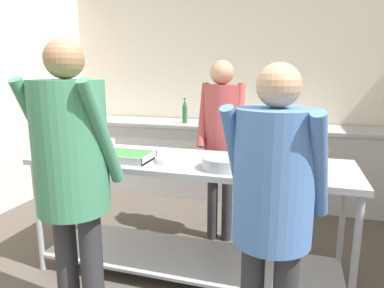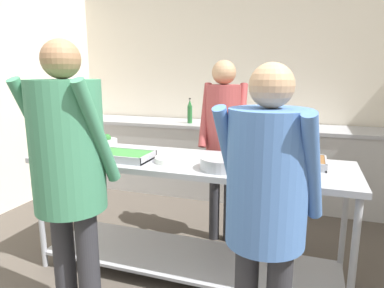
{
  "view_description": "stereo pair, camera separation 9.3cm",
  "coord_description": "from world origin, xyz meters",
  "px_view_note": "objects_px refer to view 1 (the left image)",
  "views": [
    {
      "loc": [
        0.7,
        -1.09,
        1.56
      ],
      "look_at": [
        -0.05,
        1.35,
        1.02
      ],
      "focal_mm": 32.0,
      "sensor_mm": 36.0,
      "label": 1
    },
    {
      "loc": [
        0.79,
        -1.06,
        1.56
      ],
      "look_at": [
        -0.05,
        1.35,
        1.02
      ],
      "focal_mm": 32.0,
      "sensor_mm": 36.0,
      "label": 2
    }
  ],
  "objects_px": {
    "plate_stack": "(173,160)",
    "sauce_pan": "(224,162)",
    "serving_tray_roast": "(295,160)",
    "guest_serving_right": "(72,164)",
    "cook_behind_counter": "(221,131)",
    "serving_tray_vegetables": "(121,156)",
    "water_bottle": "(185,112)",
    "guest_serving_left": "(273,193)",
    "broccoli_bowl": "(102,142)"
  },
  "relations": [
    {
      "from": "guest_serving_right",
      "to": "cook_behind_counter",
      "type": "relative_size",
      "value": 1.04
    },
    {
      "from": "broccoli_bowl",
      "to": "guest_serving_right",
      "type": "bearing_deg",
      "value": -66.64
    },
    {
      "from": "serving_tray_vegetables",
      "to": "plate_stack",
      "type": "distance_m",
      "value": 0.4
    },
    {
      "from": "sauce_pan",
      "to": "guest_serving_right",
      "type": "bearing_deg",
      "value": -138.79
    },
    {
      "from": "guest_serving_right",
      "to": "serving_tray_roast",
      "type": "bearing_deg",
      "value": 37.61
    },
    {
      "from": "cook_behind_counter",
      "to": "broccoli_bowl",
      "type": "bearing_deg",
      "value": -157.19
    },
    {
      "from": "plate_stack",
      "to": "serving_tray_roast",
      "type": "relative_size",
      "value": 0.64
    },
    {
      "from": "serving_tray_vegetables",
      "to": "guest_serving_right",
      "type": "height_order",
      "value": "guest_serving_right"
    },
    {
      "from": "water_bottle",
      "to": "serving_tray_roast",
      "type": "bearing_deg",
      "value": -49.93
    },
    {
      "from": "plate_stack",
      "to": "guest_serving_left",
      "type": "xyz_separation_m",
      "value": [
        0.75,
        -0.62,
        0.04
      ]
    },
    {
      "from": "serving_tray_vegetables",
      "to": "guest_serving_right",
      "type": "distance_m",
      "value": 0.67
    },
    {
      "from": "sauce_pan",
      "to": "water_bottle",
      "type": "distance_m",
      "value": 2.1
    },
    {
      "from": "broccoli_bowl",
      "to": "water_bottle",
      "type": "height_order",
      "value": "water_bottle"
    },
    {
      "from": "sauce_pan",
      "to": "serving_tray_vegetables",
      "type": "bearing_deg",
      "value": 178.74
    },
    {
      "from": "guest_serving_right",
      "to": "water_bottle",
      "type": "bearing_deg",
      "value": 93.9
    },
    {
      "from": "guest_serving_left",
      "to": "water_bottle",
      "type": "distance_m",
      "value": 2.75
    },
    {
      "from": "plate_stack",
      "to": "sauce_pan",
      "type": "xyz_separation_m",
      "value": [
        0.39,
        -0.07,
        0.03
      ]
    },
    {
      "from": "broccoli_bowl",
      "to": "sauce_pan",
      "type": "bearing_deg",
      "value": -17.51
    },
    {
      "from": "broccoli_bowl",
      "to": "sauce_pan",
      "type": "distance_m",
      "value": 1.22
    },
    {
      "from": "guest_serving_left",
      "to": "water_bottle",
      "type": "relative_size",
      "value": 5.12
    },
    {
      "from": "cook_behind_counter",
      "to": "serving_tray_vegetables",
      "type": "bearing_deg",
      "value": -128.01
    },
    {
      "from": "broccoli_bowl",
      "to": "guest_serving_left",
      "type": "bearing_deg",
      "value": -31.11
    },
    {
      "from": "plate_stack",
      "to": "guest_serving_left",
      "type": "distance_m",
      "value": 0.97
    },
    {
      "from": "serving_tray_roast",
      "to": "guest_serving_right",
      "type": "bearing_deg",
      "value": -142.39
    },
    {
      "from": "serving_tray_roast",
      "to": "cook_behind_counter",
      "type": "height_order",
      "value": "cook_behind_counter"
    },
    {
      "from": "water_bottle",
      "to": "guest_serving_right",
      "type": "bearing_deg",
      "value": -86.1
    },
    {
      "from": "broccoli_bowl",
      "to": "guest_serving_right",
      "type": "xyz_separation_m",
      "value": [
        0.43,
        -1.0,
        0.1
      ]
    },
    {
      "from": "sauce_pan",
      "to": "serving_tray_roast",
      "type": "height_order",
      "value": "sauce_pan"
    },
    {
      "from": "serving_tray_vegetables",
      "to": "guest_serving_right",
      "type": "bearing_deg",
      "value": -85.15
    },
    {
      "from": "serving_tray_roast",
      "to": "plate_stack",
      "type": "bearing_deg",
      "value": -166.07
    },
    {
      "from": "water_bottle",
      "to": "broccoli_bowl",
      "type": "bearing_deg",
      "value": -99.71
    },
    {
      "from": "plate_stack",
      "to": "serving_tray_roast",
      "type": "bearing_deg",
      "value": 13.93
    },
    {
      "from": "guest_serving_left",
      "to": "water_bottle",
      "type": "bearing_deg",
      "value": 117.26
    },
    {
      "from": "serving_tray_vegetables",
      "to": "guest_serving_left",
      "type": "distance_m",
      "value": 1.28
    },
    {
      "from": "guest_serving_left",
      "to": "cook_behind_counter",
      "type": "distance_m",
      "value": 1.44
    },
    {
      "from": "serving_tray_vegetables",
      "to": "guest_serving_left",
      "type": "xyz_separation_m",
      "value": [
        1.14,
        -0.57,
        0.03
      ]
    },
    {
      "from": "serving_tray_roast",
      "to": "water_bottle",
      "type": "bearing_deg",
      "value": 130.07
    },
    {
      "from": "serving_tray_vegetables",
      "to": "sauce_pan",
      "type": "bearing_deg",
      "value": -1.26
    },
    {
      "from": "sauce_pan",
      "to": "plate_stack",
      "type": "bearing_deg",
      "value": 170.26
    },
    {
      "from": "cook_behind_counter",
      "to": "serving_tray_roast",
      "type": "bearing_deg",
      "value": -37.42
    },
    {
      "from": "broccoli_bowl",
      "to": "water_bottle",
      "type": "xyz_separation_m",
      "value": [
        0.26,
        1.53,
        0.11
      ]
    },
    {
      "from": "serving_tray_vegetables",
      "to": "plate_stack",
      "type": "xyz_separation_m",
      "value": [
        0.39,
        0.05,
        -0.01
      ]
    },
    {
      "from": "sauce_pan",
      "to": "guest_serving_left",
      "type": "height_order",
      "value": "guest_serving_left"
    },
    {
      "from": "serving_tray_vegetables",
      "to": "sauce_pan",
      "type": "distance_m",
      "value": 0.78
    },
    {
      "from": "plate_stack",
      "to": "sauce_pan",
      "type": "bearing_deg",
      "value": -9.74
    },
    {
      "from": "cook_behind_counter",
      "to": "water_bottle",
      "type": "distance_m",
      "value": 1.32
    },
    {
      "from": "serving_tray_roast",
      "to": "guest_serving_left",
      "type": "bearing_deg",
      "value": -96.87
    },
    {
      "from": "plate_stack",
      "to": "cook_behind_counter",
      "type": "distance_m",
      "value": 0.74
    },
    {
      "from": "serving_tray_vegetables",
      "to": "serving_tray_roast",
      "type": "bearing_deg",
      "value": 11.81
    },
    {
      "from": "guest_serving_right",
      "to": "cook_behind_counter",
      "type": "bearing_deg",
      "value": 69.2
    }
  ]
}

